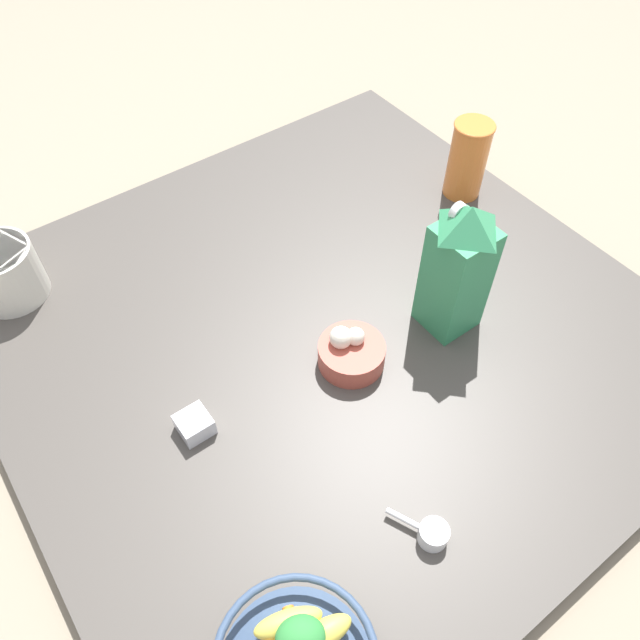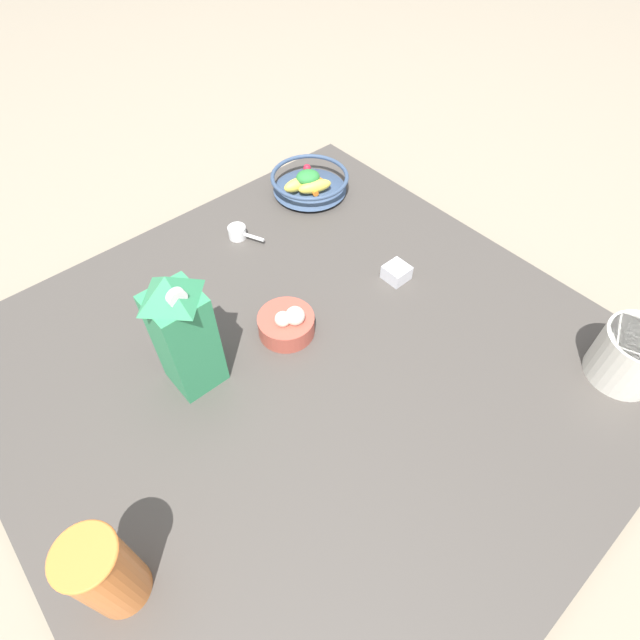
# 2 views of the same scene
# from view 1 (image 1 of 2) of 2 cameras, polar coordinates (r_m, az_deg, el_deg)

# --- Properties ---
(ground_plane) EXTENTS (6.00, 6.00, 0.00)m
(ground_plane) POSITION_cam_1_polar(r_m,az_deg,el_deg) (1.09, 0.58, -1.66)
(ground_plane) COLOR gray
(countertop) EXTENTS (1.06, 1.06, 0.03)m
(countertop) POSITION_cam_1_polar(r_m,az_deg,el_deg) (1.07, 0.58, -1.12)
(countertop) COLOR #47423D
(countertop) RESTS_ON ground_plane
(milk_carton) EXTENTS (0.08, 0.08, 0.25)m
(milk_carton) POSITION_cam_1_polar(r_m,az_deg,el_deg) (1.00, 12.48, 4.63)
(milk_carton) COLOR #338C59
(milk_carton) RESTS_ON countertop
(yogurt_tub) EXTENTS (0.12, 0.17, 0.25)m
(yogurt_tub) POSITION_cam_1_polar(r_m,az_deg,el_deg) (1.20, -27.04, 4.08)
(yogurt_tub) COLOR silver
(yogurt_tub) RESTS_ON countertop
(drinking_cup) EXTENTS (0.08, 0.08, 0.16)m
(drinking_cup) POSITION_cam_1_polar(r_m,az_deg,el_deg) (1.29, 13.37, 14.20)
(drinking_cup) COLOR orange
(drinking_cup) RESTS_ON countertop
(spice_jar) EXTENTS (0.05, 0.05, 0.03)m
(spice_jar) POSITION_cam_1_polar(r_m,az_deg,el_deg) (0.96, -11.40, -9.39)
(spice_jar) COLOR silver
(spice_jar) RESTS_ON countertop
(measuring_scoop) EXTENTS (0.05, 0.08, 0.03)m
(measuring_scoop) POSITION_cam_1_polar(r_m,az_deg,el_deg) (0.88, 10.15, -18.65)
(measuring_scoop) COLOR white
(measuring_scoop) RESTS_ON countertop
(garlic_bowl) EXTENTS (0.11, 0.11, 0.07)m
(garlic_bowl) POSITION_cam_1_polar(r_m,az_deg,el_deg) (1.00, 2.83, -2.92)
(garlic_bowl) COLOR #B24C3D
(garlic_bowl) RESTS_ON countertop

